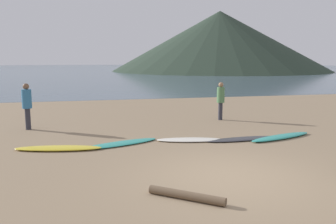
{
  "coord_description": "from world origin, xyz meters",
  "views": [
    {
      "loc": [
        -2.92,
        -6.77,
        2.56
      ],
      "look_at": [
        -0.17,
        5.42,
        0.6
      ],
      "focal_mm": 37.49,
      "sensor_mm": 36.0,
      "label": 1
    }
  ],
  "objects_px": {
    "person_1": "(221,98)",
    "surfboard_3": "(242,139)",
    "person_0": "(27,102)",
    "driftwood_log": "(186,195)",
    "surfboard_0": "(58,148)",
    "surfboard_4": "(281,137)",
    "surfboard_2": "(190,140)",
    "surfboard_1": "(120,144)"
  },
  "relations": [
    {
      "from": "surfboard_0",
      "to": "surfboard_4",
      "type": "distance_m",
      "value": 6.82
    },
    {
      "from": "driftwood_log",
      "to": "surfboard_2",
      "type": "bearing_deg",
      "value": 72.83
    },
    {
      "from": "surfboard_4",
      "to": "person_0",
      "type": "distance_m",
      "value": 8.76
    },
    {
      "from": "surfboard_2",
      "to": "surfboard_3",
      "type": "xyz_separation_m",
      "value": [
        1.62,
        -0.25,
        -0.0
      ]
    },
    {
      "from": "surfboard_1",
      "to": "driftwood_log",
      "type": "relative_size",
      "value": 1.64
    },
    {
      "from": "surfboard_2",
      "to": "surfboard_4",
      "type": "distance_m",
      "value": 2.94
    },
    {
      "from": "surfboard_3",
      "to": "person_1",
      "type": "bearing_deg",
      "value": 76.29
    },
    {
      "from": "surfboard_4",
      "to": "person_1",
      "type": "bearing_deg",
      "value": 82.04
    },
    {
      "from": "person_0",
      "to": "driftwood_log",
      "type": "xyz_separation_m",
      "value": [
        3.83,
        -7.27,
        -0.89
      ]
    },
    {
      "from": "person_0",
      "to": "surfboard_3",
      "type": "bearing_deg",
      "value": 125.35
    },
    {
      "from": "surfboard_0",
      "to": "person_0",
      "type": "xyz_separation_m",
      "value": [
        -1.27,
        3.15,
        0.92
      ]
    },
    {
      "from": "surfboard_2",
      "to": "surfboard_0",
      "type": "bearing_deg",
      "value": -165.95
    },
    {
      "from": "surfboard_1",
      "to": "person_0",
      "type": "xyz_separation_m",
      "value": [
        -3.01,
        2.94,
        0.94
      ]
    },
    {
      "from": "surfboard_1",
      "to": "person_1",
      "type": "relative_size",
      "value": 1.56
    },
    {
      "from": "surfboard_3",
      "to": "person_0",
      "type": "height_order",
      "value": "person_0"
    },
    {
      "from": "surfboard_3",
      "to": "person_0",
      "type": "xyz_separation_m",
      "value": [
        -6.79,
        3.19,
        0.94
      ]
    },
    {
      "from": "surfboard_4",
      "to": "person_1",
      "type": "distance_m",
      "value": 3.74
    },
    {
      "from": "surfboard_2",
      "to": "person_0",
      "type": "height_order",
      "value": "person_0"
    },
    {
      "from": "surfboard_4",
      "to": "surfboard_1",
      "type": "bearing_deg",
      "value": 157.98
    },
    {
      "from": "surfboard_1",
      "to": "driftwood_log",
      "type": "xyz_separation_m",
      "value": [
        0.81,
        -4.33,
        0.04
      ]
    },
    {
      "from": "surfboard_0",
      "to": "surfboard_1",
      "type": "bearing_deg",
      "value": 17.07
    },
    {
      "from": "surfboard_0",
      "to": "surfboard_2",
      "type": "height_order",
      "value": "surfboard_0"
    },
    {
      "from": "surfboard_0",
      "to": "surfboard_2",
      "type": "xyz_separation_m",
      "value": [
        3.89,
        0.21,
        -0.01
      ]
    },
    {
      "from": "surfboard_0",
      "to": "surfboard_4",
      "type": "bearing_deg",
      "value": 9.46
    },
    {
      "from": "surfboard_2",
      "to": "person_1",
      "type": "relative_size",
      "value": 1.35
    },
    {
      "from": "surfboard_2",
      "to": "surfboard_4",
      "type": "relative_size",
      "value": 0.82
    },
    {
      "from": "surfboard_4",
      "to": "driftwood_log",
      "type": "distance_m",
      "value": 5.86
    },
    {
      "from": "surfboard_3",
      "to": "person_1",
      "type": "xyz_separation_m",
      "value": [
        0.63,
        3.53,
        0.88
      ]
    },
    {
      "from": "person_1",
      "to": "surfboard_0",
      "type": "bearing_deg",
      "value": 75.84
    },
    {
      "from": "surfboard_4",
      "to": "person_1",
      "type": "xyz_separation_m",
      "value": [
        -0.68,
        3.58,
        0.87
      ]
    },
    {
      "from": "surfboard_2",
      "to": "driftwood_log",
      "type": "xyz_separation_m",
      "value": [
        -1.34,
        -4.33,
        0.04
      ]
    },
    {
      "from": "surfboard_2",
      "to": "surfboard_3",
      "type": "relative_size",
      "value": 0.88
    },
    {
      "from": "surfboard_3",
      "to": "person_0",
      "type": "relative_size",
      "value": 1.43
    },
    {
      "from": "surfboard_0",
      "to": "surfboard_1",
      "type": "relative_size",
      "value": 1.0
    },
    {
      "from": "surfboard_0",
      "to": "surfboard_3",
      "type": "xyz_separation_m",
      "value": [
        5.51,
        -0.04,
        -0.01
      ]
    },
    {
      "from": "surfboard_4",
      "to": "person_1",
      "type": "height_order",
      "value": "person_1"
    },
    {
      "from": "surfboard_4",
      "to": "person_0",
      "type": "xyz_separation_m",
      "value": [
        -8.09,
        3.24,
        0.92
      ]
    },
    {
      "from": "surfboard_0",
      "to": "surfboard_3",
      "type": "height_order",
      "value": "surfboard_0"
    },
    {
      "from": "surfboard_1",
      "to": "surfboard_3",
      "type": "relative_size",
      "value": 1.02
    },
    {
      "from": "person_1",
      "to": "driftwood_log",
      "type": "xyz_separation_m",
      "value": [
        -3.59,
        -7.6,
        -0.84
      ]
    },
    {
      "from": "person_1",
      "to": "surfboard_3",
      "type": "bearing_deg",
      "value": 126.19
    },
    {
      "from": "person_0",
      "to": "driftwood_log",
      "type": "bearing_deg",
      "value": 88.29
    }
  ]
}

